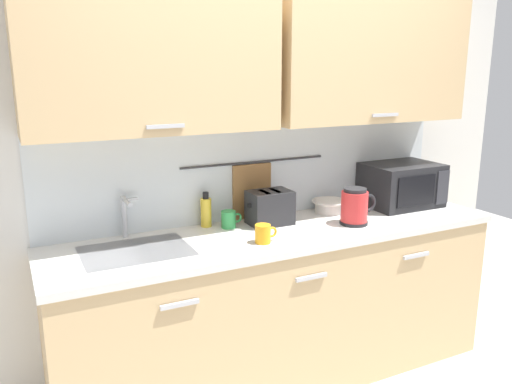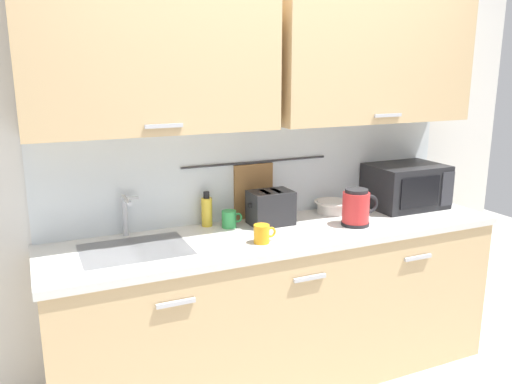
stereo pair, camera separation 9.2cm
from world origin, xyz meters
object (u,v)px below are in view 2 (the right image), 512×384
Objects in this scene: microwave at (406,186)px; dish_soap_bottle at (207,211)px; mug_near_sink at (262,234)px; mixing_bowl at (332,206)px; mug_by_kettle at (230,219)px; electric_kettle at (356,208)px; toaster at (271,207)px.

dish_soap_bottle is at bearing 174.22° from microwave.
microwave is 1.15m from mug_near_sink.
mixing_bowl is 0.67m from mug_by_kettle.
microwave is 3.83× the size of mug_near_sink.
microwave is 0.51m from mixing_bowl.
mug_near_sink is at bearing -174.61° from electric_kettle.
mug_by_kettle is at bearing 100.17° from mug_near_sink.
toaster is at bearing -18.17° from dish_soap_bottle.
mixing_bowl is at bearing 6.42° from toaster.
dish_soap_bottle is 1.63× the size of mug_near_sink.
electric_kettle reaches higher than mug_by_kettle.
mug_by_kettle is at bearing 171.45° from toaster.
mug_by_kettle is (-0.67, -0.01, 0.00)m from mixing_bowl.
toaster is at bearing 178.93° from microwave.
microwave is 2.15× the size of mixing_bowl.
electric_kettle is 0.27m from mixing_bowl.
mug_by_kettle is (-0.24, 0.04, -0.05)m from toaster.
electric_kettle reaches higher than dish_soap_bottle.
dish_soap_bottle is at bearing 144.02° from mug_by_kettle.
electric_kettle is at bearing 5.39° from mug_near_sink.
toaster is (0.34, -0.11, 0.01)m from dish_soap_bottle.
microwave is 1.80× the size of toaster.
toaster is 0.24m from mug_by_kettle.
mug_near_sink is 0.31m from mug_by_kettle.
mixing_bowl is 1.78× the size of mug_by_kettle.
electric_kettle is 1.06× the size of mixing_bowl.
mixing_bowl is at bearing 88.48° from electric_kettle.
mixing_bowl is at bearing -4.64° from dish_soap_bottle.
dish_soap_bottle is 0.36m from toaster.
electric_kettle is 1.89× the size of mug_near_sink.
mug_near_sink is at bearing -67.35° from dish_soap_bottle.
electric_kettle is 0.48m from toaster.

